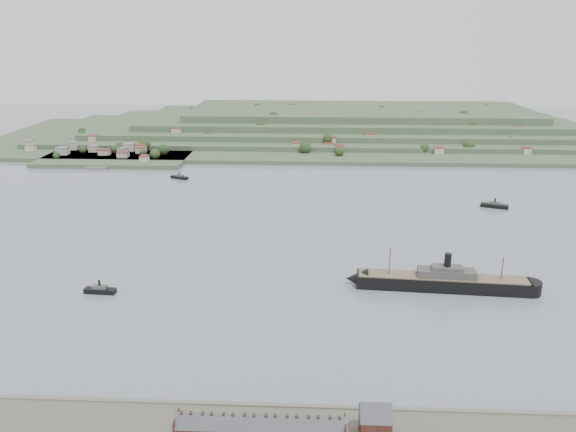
{
  "coord_description": "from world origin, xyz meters",
  "views": [
    {
      "loc": [
        6.14,
        -318.14,
        131.46
      ],
      "look_at": [
        -10.3,
        30.0,
        13.81
      ],
      "focal_mm": 35.0,
      "sensor_mm": 36.0,
      "label": 1
    }
  ],
  "objects_px": {
    "terrace_row": "(260,430)",
    "tugboat": "(100,290)",
    "gabled_building": "(375,422)",
    "steamship": "(437,281)"
  },
  "relations": [
    {
      "from": "terrace_row",
      "to": "tugboat",
      "type": "relative_size",
      "value": 3.35
    },
    {
      "from": "gabled_building",
      "to": "tugboat",
      "type": "bearing_deg",
      "value": 141.45
    },
    {
      "from": "gabled_building",
      "to": "steamship",
      "type": "height_order",
      "value": "steamship"
    },
    {
      "from": "gabled_building",
      "to": "steamship",
      "type": "xyz_separation_m",
      "value": [
        44.59,
        118.11,
        -3.71
      ]
    },
    {
      "from": "gabled_building",
      "to": "terrace_row",
      "type": "bearing_deg",
      "value": -173.88
    },
    {
      "from": "gabled_building",
      "to": "steamship",
      "type": "distance_m",
      "value": 126.3
    },
    {
      "from": "gabled_building",
      "to": "tugboat",
      "type": "xyz_separation_m",
      "value": [
        -131.54,
        104.84,
        -6.39
      ]
    },
    {
      "from": "terrace_row",
      "to": "gabled_building",
      "type": "distance_m",
      "value": 37.74
    },
    {
      "from": "terrace_row",
      "to": "tugboat",
      "type": "height_order",
      "value": "terrace_row"
    },
    {
      "from": "steamship",
      "to": "terrace_row",
      "type": "bearing_deg",
      "value": -123.91
    }
  ]
}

